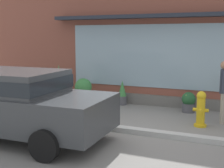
% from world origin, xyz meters
% --- Properties ---
extents(ground_plane, '(60.00, 60.00, 0.00)m').
position_xyz_m(ground_plane, '(0.00, 0.00, 0.00)').
color(ground_plane, gray).
extents(curb_strip, '(14.00, 0.24, 0.12)m').
position_xyz_m(curb_strip, '(0.00, -0.20, 0.06)').
color(curb_strip, '#B2B2AD').
rests_on(curb_strip, ground_plane).
extents(storefront, '(14.00, 0.81, 4.97)m').
position_xyz_m(storefront, '(0.01, 3.19, 2.44)').
color(storefront, brown).
rests_on(storefront, ground_plane).
extents(fire_hydrant, '(0.40, 0.36, 0.94)m').
position_xyz_m(fire_hydrant, '(1.71, 1.01, 0.47)').
color(fire_hydrant, gold).
rests_on(fire_hydrant, ground_plane).
extents(pedestrian_with_handbag, '(0.23, 0.63, 1.69)m').
position_xyz_m(pedestrian_with_handbag, '(2.21, 1.58, 0.98)').
color(pedestrian_with_handbag, '#9E9384').
rests_on(pedestrian_with_handbag, ground_plane).
extents(parked_car_dark_gray, '(4.36, 2.12, 1.56)m').
position_xyz_m(parked_car_dark_gray, '(-2.09, -1.62, 0.89)').
color(parked_car_dark_gray, '#383A3D').
rests_on(parked_car_dark_gray, ground_plane).
extents(potted_plant_by_entrance, '(0.32, 0.32, 0.84)m').
position_xyz_m(potted_plant_by_entrance, '(-1.12, 2.66, 0.40)').
color(potted_plant_by_entrance, '#4C4C51').
rests_on(potted_plant_by_entrance, ground_plane).
extents(potted_plant_low_front, '(0.60, 0.60, 0.88)m').
position_xyz_m(potted_plant_low_front, '(-2.46, 2.34, 0.47)').
color(potted_plant_low_front, '#9E6042').
rests_on(potted_plant_low_front, ground_plane).
extents(potted_plant_window_left, '(0.37, 0.37, 1.32)m').
position_xyz_m(potted_plant_window_left, '(-3.56, 2.51, 0.64)').
color(potted_plant_window_left, '#33473D').
rests_on(potted_plant_window_left, ground_plane).
extents(potted_plant_doorstep, '(0.42, 0.42, 0.63)m').
position_xyz_m(potted_plant_doorstep, '(1.16, 2.46, 0.32)').
color(potted_plant_doorstep, '#4C4C51').
rests_on(potted_plant_doorstep, ground_plane).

